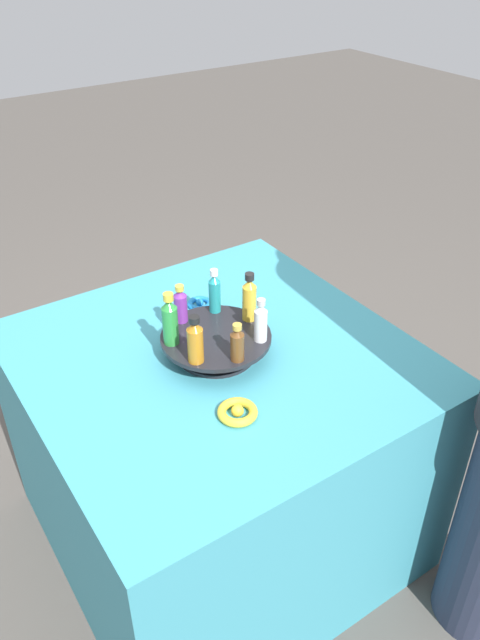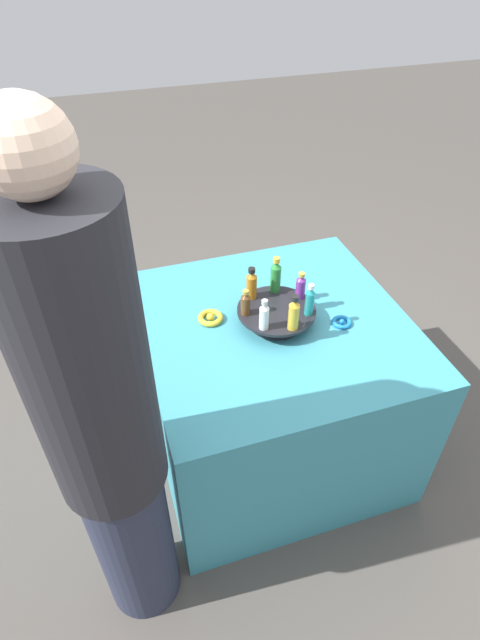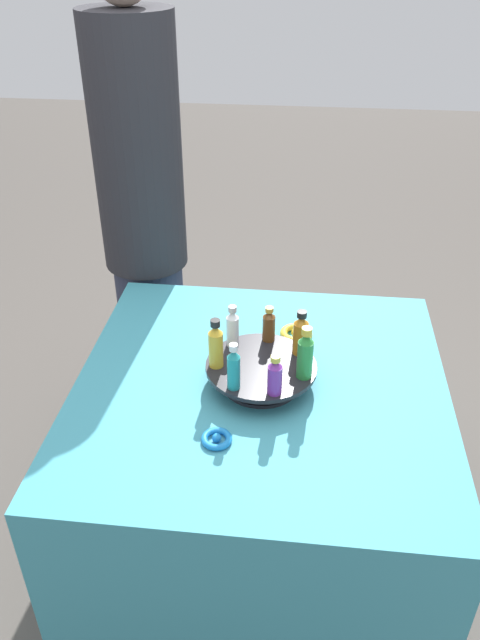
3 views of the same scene
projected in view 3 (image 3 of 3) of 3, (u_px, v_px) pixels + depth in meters
The scene contains 13 objects.
ground_plane at pixel (257, 554), 2.11m from camera, with size 12.00×12.00×0.00m, color #4C4742.
party_table at pixel (259, 478), 1.91m from camera, with size 1.02×1.02×0.74m.
display_stand at pixel (261, 372), 1.69m from camera, with size 0.30×0.30×0.06m.
bottle_green at pixel (305, 355), 1.59m from camera, with size 0.04×0.04×0.15m.
bottle_amber at pixel (301, 334), 1.69m from camera, with size 0.04×0.04×0.13m.
bottle_brown at pixel (269, 325), 1.75m from camera, with size 0.04×0.04×0.11m.
bottle_clear at pixel (233, 328), 1.72m from camera, with size 0.03×0.03×0.13m.
bottle_gold at pixel (216, 345), 1.63m from camera, with size 0.04×0.04×0.14m.
bottle_teal at pixel (234, 368), 1.56m from camera, with size 0.03×0.03×0.13m.
bottle_purple at pixel (275, 376), 1.55m from camera, with size 0.04×0.04×0.11m.
ribbon_bow_gold at pixel (296, 334), 1.89m from camera, with size 0.10×0.10×0.03m.
ribbon_bow_blue at pixel (217, 439), 1.51m from camera, with size 0.08×0.08×0.02m.
person_figure at pixel (144, 223), 2.23m from camera, with size 0.30×0.30×1.77m.
Camera 3 is at (1.34, 0.09, 1.81)m, focal length 35.00 mm.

